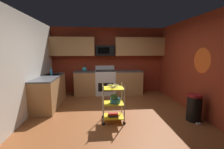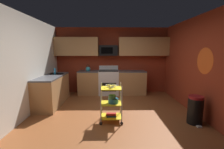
% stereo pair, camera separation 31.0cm
% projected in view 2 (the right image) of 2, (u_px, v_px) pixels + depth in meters
% --- Properties ---
extents(floor, '(4.40, 4.80, 0.04)m').
position_uv_depth(floor, '(113.00, 116.00, 4.16)').
color(floor, brown).
rests_on(floor, ground).
extents(wall_back, '(4.52, 0.06, 2.60)m').
position_uv_depth(wall_back, '(112.00, 61.00, 6.36)').
color(wall_back, maroon).
rests_on(wall_back, ground).
extents(wall_left, '(0.06, 4.80, 2.60)m').
position_uv_depth(wall_left, '(24.00, 67.00, 3.92)').
color(wall_left, silver).
rests_on(wall_left, ground).
extents(wall_right, '(0.06, 4.80, 2.60)m').
position_uv_depth(wall_right, '(201.00, 66.00, 4.00)').
color(wall_right, maroon).
rests_on(wall_right, ground).
extents(wall_flower_decal, '(0.00, 0.64, 0.64)m').
position_uv_depth(wall_flower_decal, '(205.00, 61.00, 3.79)').
color(wall_flower_decal, '#E5591E').
extents(counter_run, '(3.50, 2.36, 0.92)m').
position_uv_depth(counter_run, '(91.00, 85.00, 5.67)').
color(counter_run, '#B27F4C').
rests_on(counter_run, ground).
extents(oven_range, '(0.76, 0.65, 1.10)m').
position_uv_depth(oven_range, '(109.00, 82.00, 6.16)').
color(oven_range, white).
rests_on(oven_range, ground).
extents(upper_cabinets, '(4.40, 0.33, 0.70)m').
position_uv_depth(upper_cabinets, '(113.00, 47.00, 6.09)').
color(upper_cabinets, '#B27F4C').
extents(microwave, '(0.70, 0.39, 0.40)m').
position_uv_depth(microwave, '(109.00, 51.00, 6.08)').
color(microwave, black).
extents(rolling_cart, '(0.55, 0.42, 0.91)m').
position_uv_depth(rolling_cart, '(111.00, 103.00, 3.76)').
color(rolling_cart, silver).
rests_on(rolling_cart, ground).
extents(fruit_bowl, '(0.27, 0.27, 0.07)m').
position_uv_depth(fruit_bowl, '(111.00, 86.00, 3.69)').
color(fruit_bowl, silver).
rests_on(fruit_bowl, rolling_cart).
extents(mixing_bowl_large, '(0.25, 0.25, 0.11)m').
position_uv_depth(mixing_bowl_large, '(113.00, 100.00, 3.75)').
color(mixing_bowl_large, '#338CBF').
rests_on(mixing_bowl_large, rolling_cart).
extents(mixing_bowl_small, '(0.18, 0.18, 0.08)m').
position_uv_depth(mixing_bowl_small, '(112.00, 97.00, 3.71)').
color(mixing_bowl_small, '#387F4C').
rests_on(mixing_bowl_small, rolling_cart).
extents(book_stack, '(0.25, 0.19, 0.06)m').
position_uv_depth(book_stack, '(111.00, 115.00, 3.80)').
color(book_stack, '#1E4C8C').
rests_on(book_stack, rolling_cart).
extents(kettle, '(0.21, 0.18, 0.26)m').
position_uv_depth(kettle, '(88.00, 69.00, 6.06)').
color(kettle, teal).
rests_on(kettle, counter_run).
extents(dish_soap_bottle, '(0.06, 0.06, 0.20)m').
position_uv_depth(dish_soap_bottle, '(55.00, 71.00, 5.21)').
color(dish_soap_bottle, '#2D8CBF').
rests_on(dish_soap_bottle, counter_run).
extents(trash_can, '(0.34, 0.42, 0.66)m').
position_uv_depth(trash_can, '(195.00, 110.00, 3.67)').
color(trash_can, black).
rests_on(trash_can, ground).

